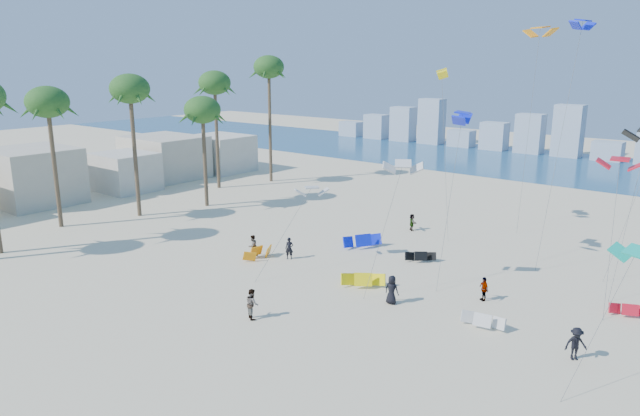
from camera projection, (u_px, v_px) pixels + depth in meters
The scene contains 10 objects.
ground at pixel (108, 327), 33.74m from camera, with size 220.00×220.00×0.00m, color beige.
ocean at pixel (536, 164), 87.99m from camera, with size 220.00×220.00×0.00m, color navy.
kitesurfer_near at pixel (289, 248), 45.18m from camera, with size 0.63×0.41×1.73m, color black.
kitesurfer_mid at pixel (252, 304), 34.69m from camera, with size 0.90×0.70×1.86m, color gray.
kitesurfers_far at pixel (432, 278), 38.97m from camera, with size 31.69×16.77×1.88m.
grounded_kites at pixel (386, 268), 42.12m from camera, with size 27.31×10.68×1.10m.
flying_kites at pixel (526, 103), 41.59m from camera, with size 25.25×30.32×18.60m.
palm_row at pixel (128, 94), 55.85m from camera, with size 9.80×44.80×15.86m.
beachfront_buildings at pixel (108, 168), 69.33m from camera, with size 11.50×43.00×6.00m.
distant_skyline at pixel (551, 136), 95.50m from camera, with size 85.00×3.00×8.40m.
Camera 1 is at (29.16, -16.30, 15.00)m, focal length 32.47 mm.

